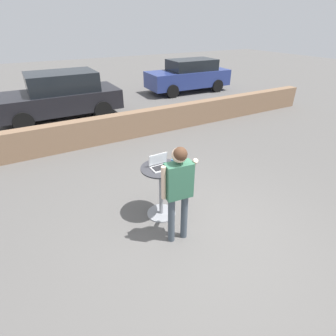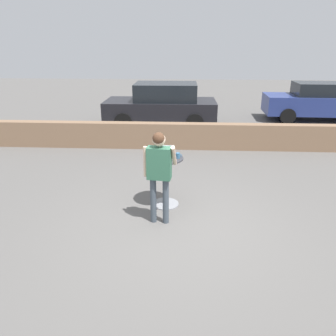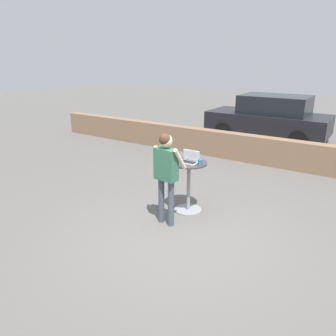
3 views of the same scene
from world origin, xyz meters
name	(u,v)px [view 3 (image 3 of 3)]	position (x,y,z in m)	size (l,w,h in m)	color
ground_plane	(179,234)	(0.00, 0.00, 0.00)	(50.00, 50.00, 0.00)	#5B5956
pavement_kerb	(267,151)	(0.00, 4.68, 0.39)	(15.81, 0.35, 0.78)	#84664C
cafe_table	(189,182)	(-0.35, 0.90, 0.60)	(0.69, 0.69, 1.00)	gray
laptop	(189,160)	(-0.35, 0.91, 1.05)	(0.35, 0.25, 0.22)	silver
coffee_mug	(200,162)	(-0.10, 0.88, 1.05)	(0.12, 0.08, 0.10)	#336084
standing_person	(166,168)	(-0.41, 0.20, 1.07)	(0.57, 0.35, 1.68)	#424C56
parked_car_near_street	(269,117)	(-0.89, 7.71, 0.82)	(4.26, 2.01, 1.62)	black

